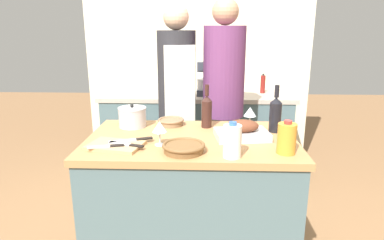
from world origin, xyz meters
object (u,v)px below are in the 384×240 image
wine_bottle_dark (207,111)px  wine_glass_right (160,127)px  wicker_basket (184,147)px  stand_mixer (206,82)px  condiment_bottle_tall (263,84)px  condiment_bottle_short (181,85)px  roasting_pan (242,131)px  person_cook_aproned (177,101)px  cutting_board (115,145)px  milk_jug (232,141)px  mixing_bowl (171,122)px  juice_jug (287,138)px  person_cook_guest (223,99)px  knife_paring (127,145)px  knife_bread (107,146)px  wine_bottle_green (275,114)px  stock_pot (132,117)px  knife_chef (132,140)px  wine_glass_left (250,112)px

wine_bottle_dark → wine_glass_right: size_ratio=2.07×
wicker_basket → stand_mixer: bearing=85.5°
condiment_bottle_tall → condiment_bottle_short: (-0.82, -0.11, 0.01)m
wicker_basket → roasting_pan: bearing=36.4°
wine_bottle_dark → stand_mixer: bearing=90.1°
condiment_bottle_tall → person_cook_aproned: bearing=-138.0°
cutting_board → milk_jug: size_ratio=1.76×
mixing_bowl → juice_jug: juice_jug is taller
roasting_pan → person_cook_guest: 0.74m
wine_bottle_dark → knife_paring: 0.62m
juice_jug → person_cook_aproned: 1.18m
milk_jug → person_cook_aproned: (-0.37, 1.05, -0.02)m
milk_jug → wine_glass_right: size_ratio=1.35×
knife_bread → mixing_bowl: bearing=58.8°
wine_bottle_green → knife_paring: bearing=-158.8°
roasting_pan → wicker_basket: (-0.33, -0.25, -0.02)m
knife_paring → stand_mixer: bearing=73.9°
juice_jug → person_cook_aproned: size_ratio=0.11×
wicker_basket → condiment_bottle_tall: size_ratio=1.18×
milk_jug → person_cook_aproned: 1.11m
wicker_basket → stock_pot: size_ratio=1.24×
wine_bottle_dark → person_cook_aproned: size_ratio=0.17×
wicker_basket → knife_paring: bearing=171.2°
mixing_bowl → wine_glass_right: size_ratio=1.28×
wine_bottle_green → condiment_bottle_tall: bearing=84.2°
juice_jug → knife_chef: bearing=171.6°
wine_bottle_green → knife_bread: 1.05m
wicker_basket → wine_glass_right: wine_glass_right is taller
mixing_bowl → wine_glass_right: (-0.02, -0.41, 0.08)m
stock_pot → wine_glass_left: bearing=0.9°
roasting_pan → juice_jug: bearing=-49.5°
knife_bread → stock_pot: bearing=84.1°
knife_chef → roasting_pan: bearing=10.5°
wine_bottle_green → wine_bottle_dark: 0.44m
wine_glass_left → person_cook_aproned: 0.73m
knife_bread → condiment_bottle_short: (0.29, 1.58, 0.07)m
cutting_board → milk_jug: 0.66m
wicker_basket → person_cook_aproned: 1.00m
wine_bottle_dark → person_cook_guest: 0.53m
juice_jug → wine_glass_right: (-0.68, 0.10, 0.02)m
wine_glass_right → knife_bread: bearing=-162.0°
juice_jug → wine_bottle_dark: bearing=131.8°
person_cook_aproned → roasting_pan: bearing=-73.0°
mixing_bowl → knife_chef: mixing_bowl is taller
wine_bottle_dark → condiment_bottle_short: (-0.25, 1.13, -0.02)m
condiment_bottle_short → person_cook_guest: person_cook_guest is taller
stock_pot → milk_jug: (0.62, -0.53, 0.02)m
wine_bottle_dark → roasting_pan: bearing=-46.8°
wine_bottle_dark → condiment_bottle_tall: bearing=65.4°
knife_paring → knife_bread: 0.11m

